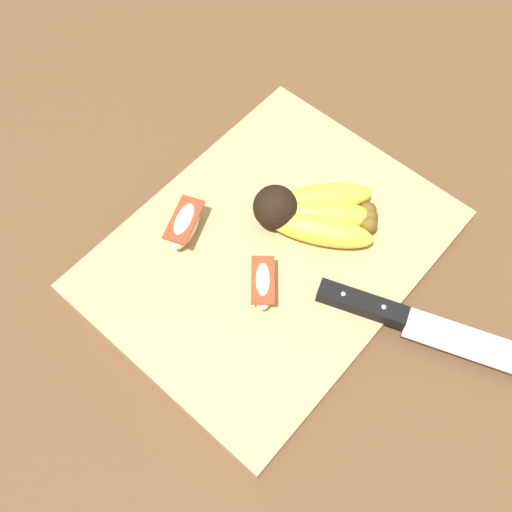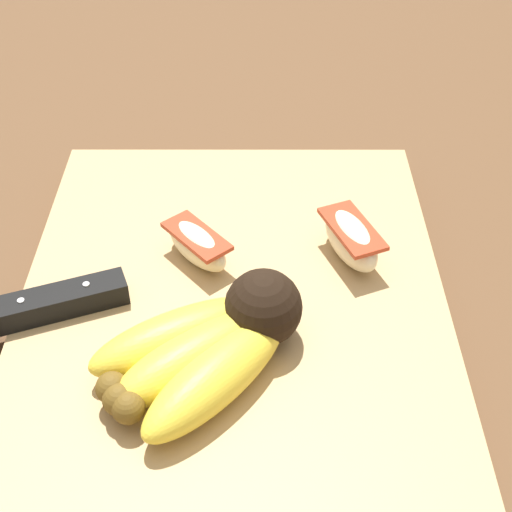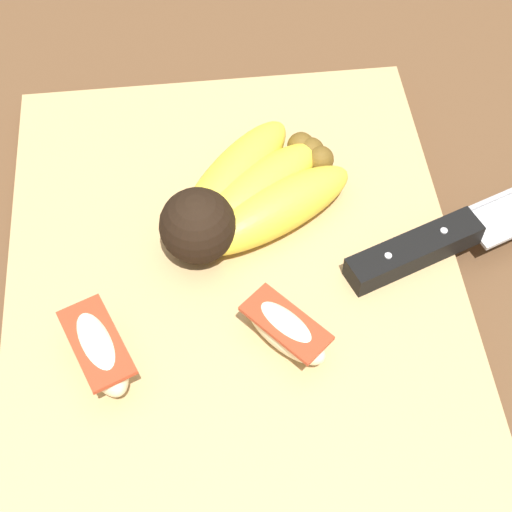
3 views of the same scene
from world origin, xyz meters
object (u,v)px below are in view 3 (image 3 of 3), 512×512
(apple_wedge_near, at_px, (99,350))
(chefs_knife, at_px, (471,227))
(banana_bunch, at_px, (245,198))
(apple_wedge_middle, at_px, (285,330))

(apple_wedge_near, bearing_deg, chefs_knife, -73.62)
(chefs_knife, distance_m, apple_wedge_near, 0.27)
(banana_bunch, distance_m, apple_wedge_middle, 0.11)
(chefs_knife, relative_size, apple_wedge_near, 3.77)
(banana_bunch, distance_m, apple_wedge_near, 0.15)
(banana_bunch, distance_m, chefs_knife, 0.16)
(apple_wedge_near, relative_size, apple_wedge_middle, 1.13)
(banana_bunch, relative_size, chefs_knife, 0.53)
(apple_wedge_middle, bearing_deg, chefs_knife, -62.85)
(banana_bunch, xyz_separation_m, apple_wedge_middle, (-0.11, -0.01, -0.00))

